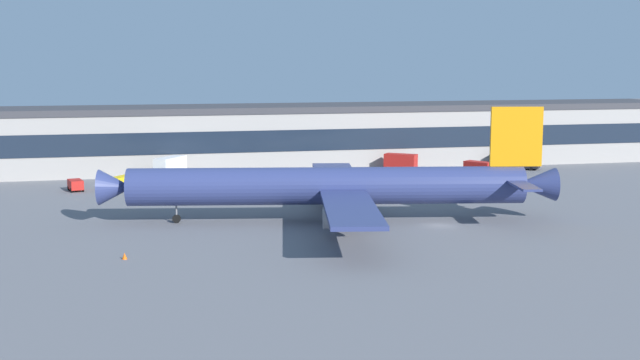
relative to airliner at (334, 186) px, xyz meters
name	(u,v)px	position (x,y,z in m)	size (l,w,h in m)	color
ground_plane	(440,225)	(12.67, -5.68, -4.77)	(600.00, 600.00, 0.00)	slate
terminal_building	(328,135)	(12.67, 55.98, 1.41)	(145.68, 16.64, 12.33)	#9E9993
airliner	(334,186)	(0.00, 0.00, 0.00)	(59.98, 51.98, 15.13)	navy
stair_truck	(400,162)	(23.78, 43.54, -2.80)	(6.22, 5.55, 3.55)	red
follow_me_car	(287,175)	(0.83, 36.99, -3.68)	(2.85, 4.72, 1.85)	black
belt_loader	(121,181)	(-27.48, 36.02, -3.62)	(5.27, 6.41, 1.95)	yellow
fuel_truck	(518,159)	(47.90, 43.25, -2.89)	(8.38, 7.32, 3.35)	black
baggage_tug	(76,185)	(-34.75, 34.30, -3.69)	(2.81, 3.98, 1.85)	red
crew_van	(479,167)	(36.79, 36.76, -3.31)	(4.73, 5.54, 2.55)	red
catering_truck	(171,167)	(-18.99, 43.25, -2.48)	(6.18, 7.42, 4.15)	white
traffic_cone_0	(125,256)	(-27.04, -15.19, -4.42)	(0.56, 0.56, 0.71)	#F2590C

